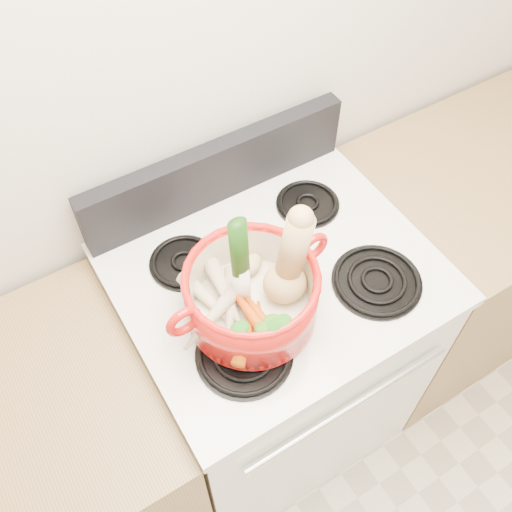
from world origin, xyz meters
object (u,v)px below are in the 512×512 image
dutch_oven (251,295)px  leek (241,265)px  squash (288,260)px  stove_body (272,358)px

dutch_oven → leek: (-0.01, 0.02, 0.10)m
squash → leek: leek is taller
stove_body → squash: size_ratio=3.57×
leek → stove_body: bearing=15.8°
dutch_oven → squash: bearing=-11.6°
squash → leek: bearing=-177.7°
leek → dutch_oven: bearing=-69.9°
stove_body → leek: 0.70m
squash → dutch_oven: bearing=-166.2°
dutch_oven → squash: 0.12m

